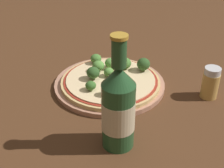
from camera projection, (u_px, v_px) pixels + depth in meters
ground_plane at (111, 87)px, 0.80m from camera, size 3.00×3.00×0.00m
plate at (109, 84)px, 0.80m from camera, size 0.28×0.28×0.01m
pizza at (109, 81)px, 0.79m from camera, size 0.25×0.25×0.01m
broccoli_floret_0 at (107, 89)px, 0.71m from camera, size 0.02×0.02×0.03m
broccoli_floret_1 at (91, 86)px, 0.73m from camera, size 0.03×0.03×0.02m
broccoli_floret_2 at (113, 78)px, 0.76m from camera, size 0.03×0.03×0.03m
broccoli_floret_3 at (98, 66)px, 0.81m from camera, size 0.03×0.03×0.03m
broccoli_floret_4 at (143, 64)px, 0.81m from camera, size 0.03×0.03×0.04m
broccoli_floret_5 at (125, 63)px, 0.83m from camera, size 0.03×0.03×0.03m
broccoli_floret_6 at (96, 59)px, 0.85m from camera, size 0.03×0.03×0.03m
broccoli_floret_7 at (93, 73)px, 0.78m from camera, size 0.03×0.03×0.03m
broccoli_floret_8 at (110, 72)px, 0.79m from camera, size 0.03×0.03×0.02m
broccoli_floret_9 at (111, 63)px, 0.83m from camera, size 0.03×0.03×0.03m
beer_bottle at (118, 107)px, 0.57m from camera, size 0.06×0.06×0.23m
pepper_shaker at (210, 83)px, 0.74m from camera, size 0.04×0.04×0.08m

